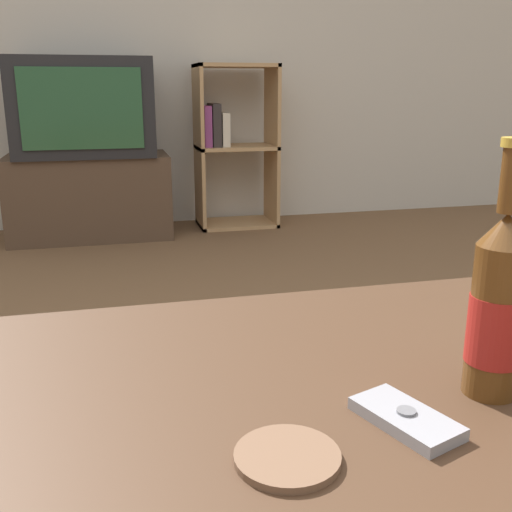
% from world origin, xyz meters
% --- Properties ---
extents(coffee_table, '(1.09, 0.76, 0.44)m').
position_xyz_m(coffee_table, '(0.00, 0.00, 0.38)').
color(coffee_table, '#422B1C').
rests_on(coffee_table, ground_plane).
extents(tv_stand, '(0.84, 0.43, 0.44)m').
position_xyz_m(tv_stand, '(-0.26, 2.73, 0.22)').
color(tv_stand, '#4C3828').
rests_on(tv_stand, ground_plane).
extents(television, '(0.70, 0.49, 0.49)m').
position_xyz_m(television, '(-0.26, 2.73, 0.69)').
color(television, black).
rests_on(television, tv_stand).
extents(bookshelf, '(0.45, 0.30, 0.91)m').
position_xyz_m(bookshelf, '(0.54, 2.81, 0.48)').
color(bookshelf, tan).
rests_on(bookshelf, ground_plane).
extents(beer_bottle, '(0.06, 0.06, 0.30)m').
position_xyz_m(beer_bottle, '(0.26, -0.02, 0.55)').
color(beer_bottle, '#563314').
rests_on(beer_bottle, coffee_table).
extents(cell_phone, '(0.10, 0.13, 0.02)m').
position_xyz_m(cell_phone, '(0.13, -0.06, 0.44)').
color(cell_phone, gray).
rests_on(cell_phone, coffee_table).
extents(coaster, '(0.10, 0.10, 0.01)m').
position_xyz_m(coaster, '(-0.01, -0.09, 0.44)').
color(coaster, brown).
rests_on(coaster, coffee_table).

